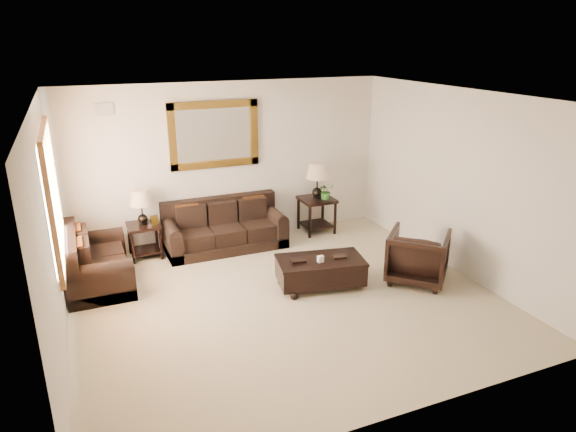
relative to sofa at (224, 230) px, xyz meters
name	(u,v)px	position (x,y,z in m)	size (l,w,h in m)	color
room	(286,205)	(0.24, -2.11, 1.06)	(5.51, 5.01, 2.71)	tan
window	(53,195)	(-2.46, -1.21, 1.26)	(0.07, 1.96, 1.66)	white
mirror	(214,135)	(0.00, 0.36, 1.56)	(1.50, 0.06, 1.10)	#4E2B0F
air_vent	(105,109)	(-1.66, 0.37, 2.06)	(0.25, 0.02, 0.18)	#999999
sofa	(224,230)	(0.00, 0.00, 0.00)	(1.98, 0.85, 0.81)	black
loveseat	(94,265)	(-2.10, -0.64, 0.01)	(0.88, 1.48, 0.83)	black
end_table_left	(142,214)	(-1.29, 0.10, 0.44)	(0.51, 0.51, 1.12)	black
end_table_right	(317,187)	(1.75, 0.06, 0.54)	(0.58, 0.58, 1.28)	black
coffee_table	(320,269)	(0.86, -1.92, -0.04)	(1.32, 0.87, 0.52)	black
armchair	(418,254)	(2.23, -2.31, 0.12)	(0.81, 0.76, 0.83)	black
potted_plant	(326,193)	(1.88, -0.04, 0.46)	(0.27, 0.30, 0.24)	#295F20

